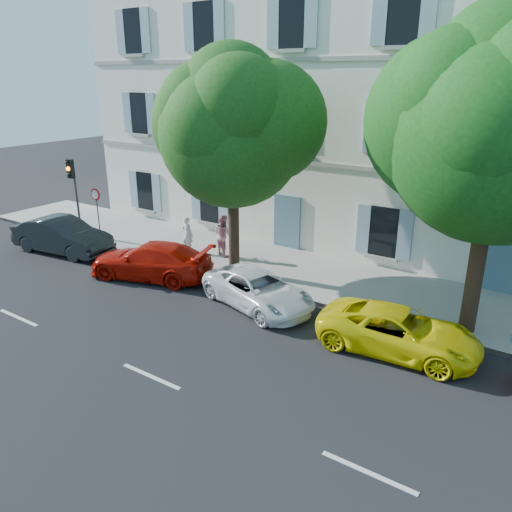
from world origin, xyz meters
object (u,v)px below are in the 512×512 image
Objects in this scene: pedestrian_b at (223,235)px; car_yellow_supercar at (399,331)px; car_dark_sedan at (62,236)px; pedestrian_a at (188,234)px; tree_left at (232,135)px; road_sign at (97,203)px; tree_right at (497,137)px; car_white_coupe at (258,290)px; car_red_coupe at (151,261)px; traffic_light at (73,181)px.

car_yellow_supercar is at bearing 176.94° from pedestrian_b.
pedestrian_a is at bearing -66.98° from car_dark_sedan.
road_sign is (-7.68, -0.21, -3.51)m from tree_left.
pedestrian_b is at bearing 173.35° from tree_right.
tree_left is at bearing 1.55° from road_sign.
car_yellow_supercar reaches higher than car_white_coupe.
car_red_coupe is 3.07× the size of pedestrian_a.
car_white_coupe is at bearing 158.22° from pedestrian_a.
car_dark_sedan reaches higher than car_white_coupe.
car_dark_sedan is 0.97× the size of car_red_coupe.
traffic_light is (-8.91, -0.44, -2.60)m from tree_left.
tree_left is at bearing -82.72° from car_dark_sedan.
tree_left reaches higher than pedestrian_b.
car_yellow_supercar is at bearing -97.39° from car_dark_sedan.
pedestrian_b is at bearing -69.63° from car_dark_sedan.
tree_left is at bearing 157.57° from pedestrian_b.
car_dark_sedan is 1.94× the size of road_sign.
traffic_light is at bearing -178.27° from tree_right.
car_yellow_supercar is 10.70m from pedestrian_a.
tree_left is at bearing 112.32° from car_red_coupe.
traffic_light is 2.33× the size of pedestrian_a.
car_dark_sedan is 17.44m from tree_right.
car_yellow_supercar is (4.92, -0.22, 0.03)m from car_white_coupe.
tree_left is 8.68m from tree_right.
road_sign reaches higher than pedestrian_b.
tree_right is 16.83m from road_sign.
car_dark_sedan is 2.19m from road_sign.
tree_left is 2.23× the size of traffic_light.
pedestrian_a is at bearing 176.76° from tree_right.
pedestrian_b is at bearing 139.86° from tree_left.
car_red_coupe is at bearing -169.35° from tree_right.
pedestrian_a is 1.63m from pedestrian_b.
tree_right is (8.66, 0.09, 0.47)m from tree_left.
road_sign is (-5.17, 1.80, 1.19)m from car_red_coupe.
car_white_coupe is at bearing 158.90° from pedestrian_b.
pedestrian_b is (-8.78, 3.33, 0.41)m from car_yellow_supercar.
tree_left is at bearing 68.07° from car_white_coupe.
car_white_coupe is at bearing -96.08° from car_dark_sedan.
car_red_coupe is at bearing 90.98° from pedestrian_b.
traffic_light reaches higher than pedestrian_b.
tree_right reaches higher than pedestrian_b.
traffic_light reaches higher than car_yellow_supercar.
car_dark_sedan is at bearing 85.89° from car_yellow_supercar.
tree_left is 0.91× the size of tree_right.
traffic_light is 7.79m from pedestrian_b.
car_red_coupe reaches higher than car_white_coupe.
road_sign is at bearing 10.62° from traffic_light.
car_white_coupe is at bearing 83.16° from car_yellow_supercar.
tree_left reaches higher than pedestrian_a.
traffic_light is 6.25m from pedestrian_a.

